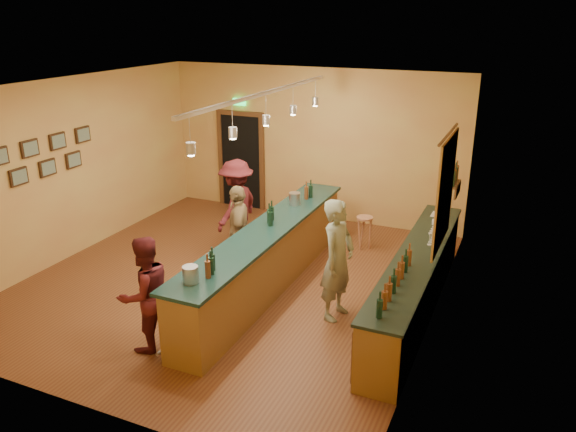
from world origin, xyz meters
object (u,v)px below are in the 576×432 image
at_px(customer_a, 145,294).
at_px(bar_stool, 365,224).
at_px(bartender, 338,260).
at_px(back_counter, 416,282).
at_px(tasting_bar, 268,254).
at_px(customer_c, 237,206).
at_px(customer_b, 239,232).

height_order(customer_a, bar_stool, customer_a).
bearing_deg(bar_stool, bartender, -82.30).
height_order(back_counter, tasting_bar, tasting_bar).
height_order(back_counter, customer_c, customer_c).
bearing_deg(bar_stool, customer_b, -128.19).
height_order(customer_a, customer_b, customer_b).
xyz_separation_m(back_counter, customer_a, (-3.04, -2.38, 0.31)).
xyz_separation_m(back_counter, tasting_bar, (-2.34, -0.18, 0.12)).
relative_size(bartender, customer_b, 1.12).
bearing_deg(customer_c, bar_stool, 117.52).
bearing_deg(customer_c, back_counter, 76.28).
relative_size(customer_a, bar_stool, 2.50).
bearing_deg(customer_b, customer_a, -26.47).
xyz_separation_m(customer_a, customer_c, (-0.50, 3.37, 0.08)).
bearing_deg(customer_a, bar_stool, -179.42).
bearing_deg(bartender, tasting_bar, 81.86).
bearing_deg(bar_stool, customer_a, -110.62).
distance_m(back_counter, bar_stool, 2.45).
bearing_deg(customer_b, tasting_bar, 47.86).
height_order(tasting_bar, customer_a, customer_a).
bearing_deg(bar_stool, customer_c, -154.45).
bearing_deg(customer_b, bartender, 48.21).
bearing_deg(bar_stool, tasting_bar, -113.49).
height_order(tasting_bar, bartender, bartender).
xyz_separation_m(tasting_bar, bar_stool, (0.96, 2.20, -0.12)).
relative_size(customer_b, customer_c, 0.92).
bearing_deg(tasting_bar, back_counter, 4.43).
bearing_deg(bartender, customer_b, 81.70).
xyz_separation_m(bartender, bar_stool, (-0.35, 2.60, -0.41)).
distance_m(bartender, customer_a, 2.70).
bearing_deg(tasting_bar, bartender, -17.01).
relative_size(bartender, customer_c, 1.03).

